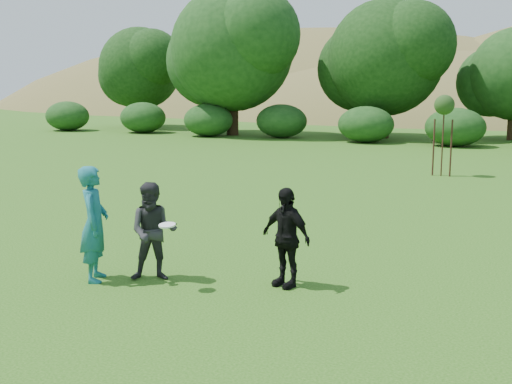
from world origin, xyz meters
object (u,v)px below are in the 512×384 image
player_grey (153,232)px  player_black (286,237)px  sapling (444,107)px  player_teal (94,224)px

player_grey → player_black: player_grey is taller
player_grey → sapling: size_ratio=0.58×
player_black → sapling: (0.18, 13.80, 1.60)m
player_teal → sapling: 15.28m
player_black → sapling: sapling is taller
player_teal → player_black: bearing=-99.6°
player_teal → player_black: 3.19m
player_black → sapling: 13.90m
player_teal → player_grey: bearing=-92.6°
player_grey → sapling: bearing=52.3°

